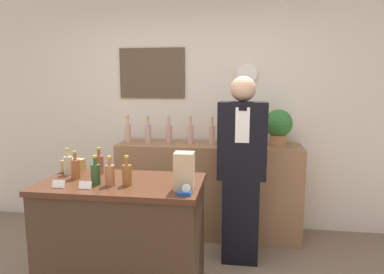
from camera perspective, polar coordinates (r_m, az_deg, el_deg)
back_wall at (r=3.96m, az=-0.35°, el=4.52°), size 5.20×0.09×2.70m
back_shelf at (r=3.80m, az=2.74°, el=-8.75°), size 1.96×0.48×1.01m
display_counter at (r=2.80m, az=-11.34°, el=-16.47°), size 1.20×0.67×0.93m
shopkeeper at (r=3.19m, az=8.21°, el=-5.69°), size 0.44×0.27×1.72m
potted_plant at (r=3.65m, az=14.19°, el=1.88°), size 0.29×0.29×0.38m
paper_bag at (r=2.35m, az=-1.31°, el=-5.70°), size 0.13×0.12×0.26m
tape_dispenser at (r=2.27m, az=-1.17°, el=-9.08°), size 0.09×0.06×0.07m
price_card_left at (r=2.59m, az=-21.36°, el=-7.30°), size 0.09×0.02×0.06m
price_card_right at (r=2.50m, az=-17.36°, el=-7.67°), size 0.09×0.02×0.06m
gift_box at (r=3.02m, az=-19.17°, el=-4.49°), size 0.17×0.16×0.10m
counter_bottle_0 at (r=2.92m, az=-19.95°, el=-4.36°), size 0.07×0.07×0.22m
counter_bottle_1 at (r=2.78m, az=-18.85°, el=-4.94°), size 0.07×0.07×0.22m
counter_bottle_2 at (r=2.88m, az=-15.20°, el=-4.32°), size 0.07×0.07×0.22m
counter_bottle_3 at (r=2.58m, az=-15.78°, el=-5.89°), size 0.07×0.07×0.22m
counter_bottle_4 at (r=2.53m, az=-13.52°, el=-6.07°), size 0.07×0.07×0.22m
counter_bottle_5 at (r=2.51m, az=-10.78°, el=-6.08°), size 0.07×0.07×0.22m
shelf_bottle_0 at (r=3.86m, az=-10.60°, el=0.78°), size 0.07×0.07×0.30m
shelf_bottle_1 at (r=3.78m, az=-7.32°, el=0.69°), size 0.07×0.07×0.30m
shelf_bottle_2 at (r=3.71m, az=-3.87°, el=0.60°), size 0.07×0.07×0.30m
shelf_bottle_3 at (r=3.69m, az=-0.25°, el=0.57°), size 0.07×0.07×0.30m
shelf_bottle_4 at (r=3.66m, az=3.36°, el=0.48°), size 0.07×0.07×0.30m
shelf_bottle_5 at (r=3.63m, az=7.01°, el=0.36°), size 0.07×0.07×0.30m
shelf_bottle_6 at (r=3.63m, az=10.70°, el=0.28°), size 0.07×0.07×0.30m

